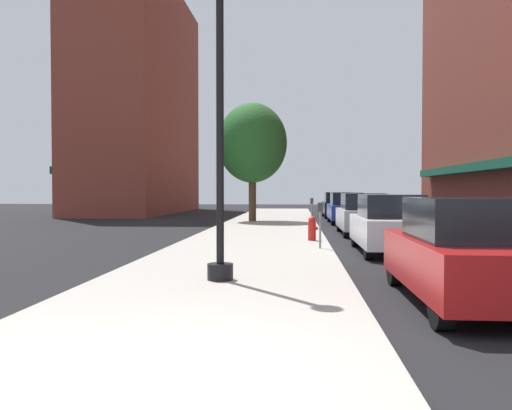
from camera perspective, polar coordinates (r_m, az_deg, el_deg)
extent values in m
plane|color=black|center=(22.71, 11.00, -2.94)|extent=(90.00, 90.00, 0.00)
cube|color=#A8A399|center=(23.59, 1.01, -2.60)|extent=(4.80, 50.00, 0.12)
cube|color=#144C38|center=(28.43, 25.61, 4.09)|extent=(0.90, 34.00, 0.50)
cube|color=brown|center=(43.86, -12.29, 10.76)|extent=(6.00, 18.00, 17.61)
cube|color=#144C38|center=(44.39, -16.40, 3.22)|extent=(0.90, 15.30, 0.50)
cylinder|color=black|center=(9.95, -3.84, -7.13)|extent=(0.48, 0.48, 0.30)
cylinder|color=black|center=(9.92, -3.87, 8.78)|extent=(0.14, 0.14, 5.20)
cylinder|color=red|center=(17.71, 6.00, -2.79)|extent=(0.26, 0.26, 0.62)
sphere|color=red|center=(17.68, 6.01, -1.63)|extent=(0.24, 0.24, 0.24)
cylinder|color=red|center=(17.70, 6.46, -2.50)|extent=(0.12, 0.10, 0.10)
cylinder|color=slate|center=(23.81, 5.98, -1.15)|extent=(0.06, 0.06, 1.05)
cube|color=#33383D|center=(23.79, 5.99, 0.42)|extent=(0.14, 0.09, 0.26)
cylinder|color=slate|center=(15.31, 6.87, -2.67)|extent=(0.06, 0.06, 1.05)
cube|color=#33383D|center=(15.28, 6.88, -0.22)|extent=(0.14, 0.09, 0.26)
cylinder|color=#4C3823|center=(28.70, -0.39, 1.08)|extent=(0.40, 0.40, 2.81)
ellipsoid|color=#235B23|center=(28.81, -0.39, 6.65)|extent=(3.72, 3.72, 4.28)
cylinder|color=black|center=(10.35, 14.64, -6.56)|extent=(0.22, 0.64, 0.64)
cylinder|color=black|center=(10.74, 22.91, -6.34)|extent=(0.22, 0.64, 0.64)
cylinder|color=black|center=(7.27, 19.21, -10.06)|extent=(0.22, 0.64, 0.64)
cube|color=red|center=(8.95, 21.45, -5.82)|extent=(1.80, 4.30, 0.76)
cube|color=black|center=(8.75, 21.78, -1.39)|extent=(1.56, 2.20, 0.64)
cylinder|color=black|center=(17.08, 10.55, -3.34)|extent=(0.22, 0.64, 0.64)
cylinder|color=black|center=(17.32, 15.70, -3.30)|extent=(0.22, 0.64, 0.64)
cylinder|color=black|center=(13.92, 11.97, -4.46)|extent=(0.22, 0.64, 0.64)
cylinder|color=black|center=(14.21, 18.24, -4.38)|extent=(0.22, 0.64, 0.64)
cube|color=silver|center=(15.58, 14.05, -2.65)|extent=(1.80, 4.30, 0.76)
cube|color=black|center=(15.40, 14.16, -0.09)|extent=(1.56, 2.20, 0.64)
cylinder|color=black|center=(23.28, 8.90, -2.03)|extent=(0.22, 0.64, 0.64)
cylinder|color=black|center=(23.46, 12.71, -2.02)|extent=(0.22, 0.64, 0.64)
cylinder|color=black|center=(20.10, 9.62, -2.60)|extent=(0.22, 0.64, 0.64)
cylinder|color=black|center=(20.30, 14.01, -2.58)|extent=(0.22, 0.64, 0.64)
cube|color=#B2B2BA|center=(21.75, 11.29, -1.45)|extent=(1.80, 4.30, 0.76)
cube|color=black|center=(21.58, 11.35, 0.39)|extent=(1.56, 2.20, 0.64)
cylinder|color=black|center=(30.38, 7.85, -1.19)|extent=(0.22, 0.64, 0.64)
cylinder|color=black|center=(30.52, 10.77, -1.19)|extent=(0.22, 0.64, 0.64)
cylinder|color=black|center=(27.19, 8.25, -1.51)|extent=(0.22, 0.64, 0.64)
cylinder|color=black|center=(27.34, 11.52, -1.51)|extent=(0.22, 0.64, 0.64)
cube|color=#1E389E|center=(28.83, 9.59, -0.70)|extent=(1.80, 4.30, 0.76)
cube|color=black|center=(28.67, 9.62, 0.68)|extent=(1.56, 2.20, 0.64)
cylinder|color=black|center=(36.66, 7.25, -0.71)|extent=(0.22, 0.64, 0.64)
cylinder|color=black|center=(36.77, 9.68, -0.72)|extent=(0.22, 0.64, 0.64)
cylinder|color=black|center=(33.47, 7.53, -0.93)|extent=(0.22, 0.64, 0.64)
cylinder|color=black|center=(33.59, 10.18, -0.93)|extent=(0.22, 0.64, 0.64)
cube|color=black|center=(35.10, 8.66, -0.30)|extent=(1.80, 4.30, 0.76)
cube|color=black|center=(34.94, 8.68, 0.84)|extent=(1.56, 2.20, 0.64)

